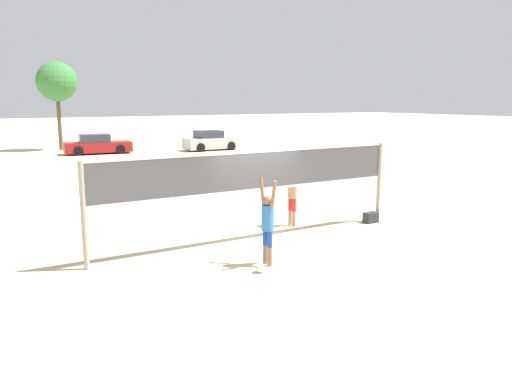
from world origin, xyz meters
TOP-DOWN VIEW (x-y plane):
  - ground_plane at (0.00, 0.00)m, footprint 200.00×200.00m
  - volleyball_net at (0.00, 0.00)m, footprint 8.96×0.12m
  - player_spiker at (-0.76, -1.81)m, footprint 0.28×0.69m
  - player_blocker at (1.76, 0.85)m, footprint 0.28×0.70m
  - volleyball at (-1.19, -2.17)m, footprint 0.22×0.22m
  - gear_bag at (4.10, -0.04)m, footprint 0.43×0.28m
  - parked_car_near at (1.61, 24.50)m, footprint 4.65×2.22m
  - parked_car_mid at (9.55, 22.78)m, footprint 4.04×1.88m
  - tree_left_cluster at (-0.09, 28.62)m, footprint 2.92×2.92m

SIDE VIEW (x-z plane):
  - ground_plane at x=0.00m, z-range 0.00..0.00m
  - volleyball at x=-1.19m, z-range 0.00..0.22m
  - gear_bag at x=4.10m, z-range 0.00..0.31m
  - parked_car_near at x=1.61m, z-range -0.07..1.29m
  - parked_car_mid at x=9.55m, z-range -0.08..1.40m
  - player_spiker at x=-0.76m, z-range 0.05..2.05m
  - player_blocker at x=1.76m, z-range 0.05..2.15m
  - volleyball_net at x=0.00m, z-range 0.52..2.96m
  - tree_left_cluster at x=-0.09m, z-range 1.75..8.27m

